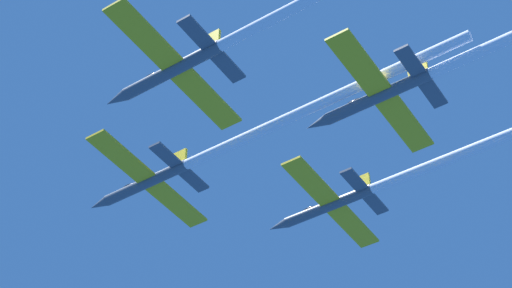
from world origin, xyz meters
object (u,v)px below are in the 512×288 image
Objects in this scene: jet_lead at (231,144)px; jet_left_wing at (289,10)px; jet_right_wing at (408,174)px; jet_slot at (485,49)px.

jet_lead is 0.92× the size of jet_left_wing.
jet_right_wing is at bearing 3.65° from jet_left_wing.
jet_left_wing is at bearing -176.35° from jet_right_wing.
jet_lead is at bearing 138.41° from jet_right_wing.
jet_right_wing reaches higher than jet_lead.
jet_right_wing is 16.68m from jet_slot.
jet_right_wing is at bearing -41.59° from jet_lead.
jet_slot reaches higher than jet_left_wing.
jet_right_wing is (23.14, 1.48, 1.19)m from jet_left_wing.
jet_left_wing is 23.22m from jet_right_wing.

